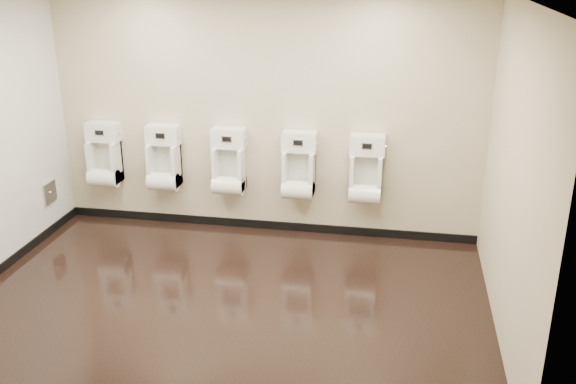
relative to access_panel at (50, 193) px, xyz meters
name	(u,v)px	position (x,y,z in m)	size (l,w,h in m)	color
ground	(228,300)	(2.48, -1.20, -0.50)	(5.00, 3.50, 0.00)	black
back_wall	(264,116)	(2.48, 0.55, 0.90)	(5.00, 0.02, 2.80)	#C2B393
front_wall	(148,245)	(2.48, -2.95, 0.90)	(5.00, 0.02, 2.80)	#C2B393
right_wall	(514,179)	(4.98, -1.20, 0.90)	(0.02, 3.50, 2.80)	#C2B393
skirting_back	(265,225)	(2.48, 0.54, -0.45)	(5.00, 0.02, 0.10)	black
access_panel	(50,193)	(0.00, 0.00, 0.00)	(0.04, 0.25, 0.25)	#9E9EA3
urinal_0	(104,159)	(0.53, 0.42, 0.31)	(0.41, 0.31, 0.76)	silver
urinal_1	(164,163)	(1.28, 0.42, 0.31)	(0.41, 0.31, 0.76)	silver
urinal_2	(229,166)	(2.08, 0.42, 0.31)	(0.41, 0.31, 0.76)	silver
urinal_3	(299,170)	(2.91, 0.42, 0.31)	(0.41, 0.31, 0.76)	silver
urinal_4	(366,174)	(3.68, 0.42, 0.31)	(0.41, 0.31, 0.76)	silver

